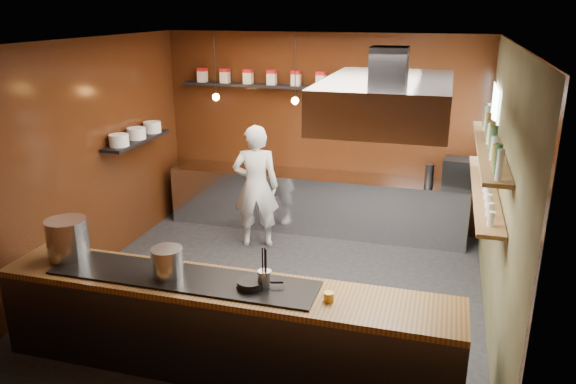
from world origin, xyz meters
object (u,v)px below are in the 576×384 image
(chef, at_px, (256,187))
(stockpot_large, at_px, (67,238))
(stockpot_small, at_px, (167,262))
(espresso_machine, at_px, (458,173))
(extractor_hood, at_px, (387,99))

(chef, bearing_deg, stockpot_large, 53.92)
(stockpot_small, distance_m, espresso_machine, 4.59)
(stockpot_large, bearing_deg, stockpot_small, -5.78)
(chef, bearing_deg, espresso_machine, 179.73)
(stockpot_large, xyz_separation_m, espresso_machine, (3.80, 3.64, -0.03))
(extractor_hood, bearing_deg, stockpot_large, -159.76)
(stockpot_large, bearing_deg, espresso_machine, 43.76)
(extractor_hood, distance_m, stockpot_large, 3.48)
(stockpot_small, height_order, chef, chef)
(extractor_hood, xyz_separation_m, chef, (-1.98, 1.74, -1.60))
(espresso_machine, bearing_deg, stockpot_large, -130.74)
(stockpot_large, xyz_separation_m, chef, (1.02, 2.84, -0.24))
(extractor_hood, distance_m, chef, 3.08)
(stockpot_small, bearing_deg, chef, 92.88)
(extractor_hood, height_order, stockpot_large, extractor_hood)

